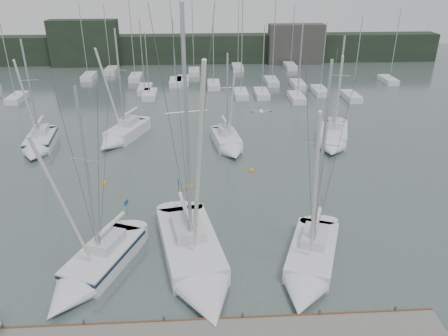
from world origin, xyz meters
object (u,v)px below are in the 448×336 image
object	(u,v)px
sailboat_mid_a	(38,145)
buoy_a	(189,187)
sailboat_near_left	(89,273)
buoy_b	(251,171)
sailboat_mid_c	(229,145)
sailboat_mid_b	(120,136)
sailboat_mid_e	(333,140)
buoy_c	(104,183)
sailboat_near_right	(308,270)
sailboat_near_center	(197,268)

from	to	relation	value
sailboat_mid_a	buoy_a	distance (m)	17.32
sailboat_near_left	buoy_b	distance (m)	18.10
sailboat_near_left	sailboat_mid_c	world-z (taller)	sailboat_near_left
sailboat_mid_b	sailboat_mid_c	world-z (taller)	sailboat_mid_b
sailboat_mid_b	buoy_b	bearing A→B (deg)	-10.24
sailboat_near_left	sailboat_mid_e	bearing A→B (deg)	66.20
sailboat_mid_a	sailboat_mid_b	bearing A→B (deg)	8.99
buoy_b	buoy_c	size ratio (longest dim) A/B	0.99
sailboat_mid_a	sailboat_mid_c	bearing A→B (deg)	-8.78
sailboat_near_right	sailboat_mid_b	distance (m)	26.89
sailboat_mid_a	sailboat_mid_b	size ratio (longest dim) A/B	0.95
buoy_a	sailboat_near_left	bearing A→B (deg)	-116.24
sailboat_near_right	buoy_a	world-z (taller)	sailboat_near_right
buoy_b	sailboat_near_left	bearing A→B (deg)	-128.07
buoy_b	sailboat_mid_c	bearing A→B (deg)	108.21
buoy_a	buoy_b	xyz separation A→B (m)	(5.53, 2.84, 0.00)
sailboat_near_center	buoy_b	xyz separation A→B (m)	(4.87, 14.24, -0.58)
sailboat_mid_c	buoy_b	xyz separation A→B (m)	(1.65, -5.01, -0.55)
sailboat_mid_a	buoy_a	world-z (taller)	sailboat_mid_a
sailboat_near_center	sailboat_near_left	bearing A→B (deg)	168.87
sailboat_mid_c	buoy_c	xyz separation A→B (m)	(-11.04, -6.70, -0.55)
buoy_b	buoy_c	xyz separation A→B (m)	(-12.69, -1.69, 0.00)
sailboat_near_left	sailboat_mid_b	size ratio (longest dim) A/B	1.01
sailboat_mid_c	buoy_a	world-z (taller)	sailboat_mid_c
sailboat_near_center	sailboat_mid_e	xyz separation A→B (m)	(13.85, 19.74, 0.02)
buoy_c	sailboat_near_center	bearing A→B (deg)	-58.06
sailboat_near_center	sailboat_near_right	bearing A→B (deg)	-15.02
sailboat_near_right	sailboat_mid_a	distance (m)	30.24
sailboat_mid_a	buoy_b	distance (m)	21.32
sailboat_near_center	buoy_a	xyz separation A→B (m)	(-0.67, 11.41, -0.58)
sailboat_mid_c	buoy_b	size ratio (longest dim) A/B	20.81
sailboat_mid_c	sailboat_mid_e	distance (m)	10.64
buoy_c	buoy_a	bearing A→B (deg)	-9.08
sailboat_near_left	sailboat_mid_e	xyz separation A→B (m)	(20.14, 19.74, 0.07)
sailboat_near_right	sailboat_mid_c	distance (m)	19.97
sailboat_mid_b	buoy_a	world-z (taller)	sailboat_mid_b
sailboat_near_right	buoy_b	bearing A→B (deg)	117.74
sailboat_mid_e	buoy_a	size ratio (longest dim) A/B	16.70
sailboat_near_right	sailboat_mid_a	size ratio (longest dim) A/B	1.17
sailboat_near_center	sailboat_mid_c	xyz separation A→B (m)	(3.22, 19.25, -0.03)
sailboat_near_left	sailboat_mid_c	bearing A→B (deg)	85.49
sailboat_near_center	sailboat_mid_e	bearing A→B (deg)	43.85
sailboat_near_left	buoy_a	world-z (taller)	sailboat_near_left
sailboat_mid_b	buoy_a	distance (m)	13.04
sailboat_mid_e	buoy_c	bearing A→B (deg)	-143.58
sailboat_mid_c	buoy_c	bearing A→B (deg)	-156.80
buoy_a	buoy_c	size ratio (longest dim) A/B	1.42
sailboat_mid_c	buoy_c	distance (m)	12.93
sailboat_mid_c	sailboat_mid_b	bearing A→B (deg)	157.19
sailboat_mid_b	buoy_b	size ratio (longest dim) A/B	24.92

